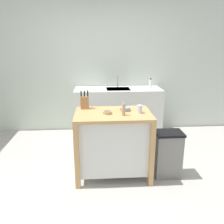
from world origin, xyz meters
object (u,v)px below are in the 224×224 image
(bowl_stoneware_deep, at_px, (125,109))
(pepper_grinder, at_px, (124,109))
(knife_block, at_px, (85,102))
(sink_faucet, at_px, (117,82))
(bowl_ceramic_wide, at_px, (107,112))
(drinking_cup, at_px, (140,109))
(bottle_spray_cleaner, at_px, (150,83))
(kitchen_island, at_px, (113,141))
(trash_bin, at_px, (168,154))

(bowl_stoneware_deep, distance_m, pepper_grinder, 0.22)
(knife_block, relative_size, sink_faucet, 1.14)
(bowl_ceramic_wide, xyz_separation_m, drinking_cup, (0.41, 0.01, 0.03))
(knife_block, xyz_separation_m, bowl_ceramic_wide, (0.29, -0.27, -0.07))
(knife_block, relative_size, bottle_spray_cleaner, 1.37)
(bowl_ceramic_wide, xyz_separation_m, pepper_grinder, (0.20, -0.08, 0.06))
(knife_block, xyz_separation_m, pepper_grinder, (0.49, -0.35, -0.01))
(kitchen_island, bearing_deg, bowl_stoneware_deep, 27.06)
(bowl_ceramic_wide, bearing_deg, bottle_spray_cleaner, 59.98)
(knife_block, bearing_deg, trash_bin, -15.39)
(knife_block, xyz_separation_m, drinking_cup, (0.70, -0.26, -0.04))
(drinking_cup, height_order, trash_bin, drinking_cup)
(knife_block, relative_size, drinking_cup, 2.46)
(bowl_stoneware_deep, xyz_separation_m, pepper_grinder, (-0.05, -0.21, 0.05))
(drinking_cup, bearing_deg, bowl_ceramic_wide, -178.78)
(sink_faucet, distance_m, bottle_spray_cleaner, 0.64)
(kitchen_island, height_order, sink_faucet, sink_faucet)
(knife_block, distance_m, pepper_grinder, 0.60)
(kitchen_island, height_order, drinking_cup, drinking_cup)
(kitchen_island, distance_m, bottle_spray_cleaner, 1.82)
(drinking_cup, relative_size, trash_bin, 0.16)
(trash_bin, height_order, sink_faucet, sink_faucet)
(bowl_stoneware_deep, bearing_deg, kitchen_island, -152.94)
(bowl_ceramic_wide, distance_m, bowl_stoneware_deep, 0.27)
(pepper_grinder, relative_size, bottle_spray_cleaner, 0.90)
(bowl_stoneware_deep, height_order, trash_bin, bowl_stoneware_deep)
(knife_block, height_order, sink_faucet, knife_block)
(kitchen_island, bearing_deg, bowl_ceramic_wide, -152.09)
(bowl_stoneware_deep, bearing_deg, sink_faucet, 88.60)
(drinking_cup, xyz_separation_m, trash_bin, (0.39, -0.05, -0.62))
(kitchen_island, distance_m, knife_block, 0.65)
(knife_block, height_order, drinking_cup, knife_block)
(kitchen_island, bearing_deg, sink_faucet, 82.87)
(bowl_stoneware_deep, relative_size, trash_bin, 0.21)
(bowl_ceramic_wide, distance_m, trash_bin, 1.00)
(pepper_grinder, bearing_deg, sink_faucet, 87.29)
(kitchen_island, distance_m, sink_faucet, 1.72)
(pepper_grinder, bearing_deg, bottle_spray_cleaner, 66.70)
(kitchen_island, xyz_separation_m, knife_block, (-0.37, 0.22, 0.48))
(drinking_cup, relative_size, sink_faucet, 0.46)
(pepper_grinder, xyz_separation_m, trash_bin, (0.61, 0.05, -0.64))
(knife_block, relative_size, trash_bin, 0.40)
(bowl_stoneware_deep, relative_size, pepper_grinder, 0.81)
(pepper_grinder, distance_m, bottle_spray_cleaner, 1.81)
(bowl_ceramic_wide, xyz_separation_m, trash_bin, (0.81, -0.04, -0.59))
(kitchen_island, xyz_separation_m, bottle_spray_cleaner, (0.84, 1.54, 0.50))
(bowl_stoneware_deep, bearing_deg, bowl_ceramic_wide, -152.67)
(knife_block, xyz_separation_m, bowl_stoneware_deep, (0.53, -0.14, -0.07))
(drinking_cup, height_order, sink_faucet, sink_faucet)
(drinking_cup, height_order, pepper_grinder, pepper_grinder)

